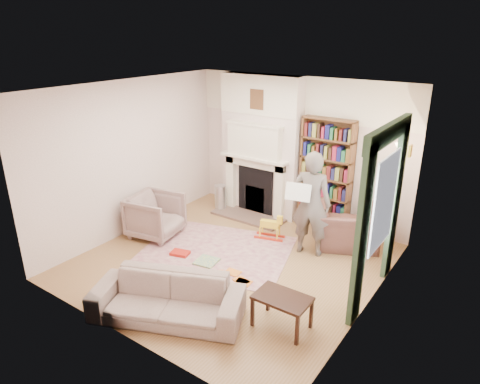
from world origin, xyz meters
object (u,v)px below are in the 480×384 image
Objects in this scene: coffee_table at (282,312)px; rocking_horse at (270,227)px; man_reading at (311,204)px; paraffin_heater at (220,198)px; bookcase at (326,168)px; armchair_reading at (348,227)px; sofa at (167,298)px; armchair_left at (156,216)px.

rocking_horse is at bearing 124.35° from coffee_table.
man_reading is 2.52m from paraffin_heater.
bookcase is 1.19m from armchair_reading.
sofa is (-1.18, -3.27, -0.07)m from armchair_reading.
armchair_reading is 3.46m from armchair_left.
man_reading is 2.57× the size of coffee_table.
paraffin_heater is at bearing 138.46° from coffee_table.
paraffin_heater is at bearing -26.52° from man_reading.
sofa is 3.70× the size of rocking_horse.
bookcase reaches higher than rocking_horse.
armchair_left is 0.48× the size of man_reading.
armchair_reading reaches higher than sofa.
rocking_horse is at bearing 68.27° from sofa.
man_reading is at bearing -14.51° from paraffin_heater.
armchair_reading is 1.38m from rocking_horse.
armchair_left reaches higher than sofa.
paraffin_heater is 1.64m from rocking_horse.
armchair_left is 2.50m from sofa.
paraffin_heater is (-2.81, 0.01, -0.08)m from armchair_reading.
man_reading reaches higher than armchair_left.
armchair_left is at bearing 1.73° from armchair_reading.
armchair_left is 2.10m from rocking_horse.
armchair_reading is (0.70, -0.51, -0.82)m from bookcase.
armchair_reading reaches higher than paraffin_heater.
bookcase reaches higher than man_reading.
armchair_reading is at bearing -36.05° from bookcase.
armchair_reading is at bearing 7.36° from rocking_horse.
sofa is at bearing -63.61° from paraffin_heater.
bookcase is 3.27m from armchair_left.
bookcase is 1.17m from man_reading.
paraffin_heater is (0.25, 1.64, -0.12)m from armchair_left.
man_reading is 3.36× the size of rocking_horse.
armchair_reading is at bearing 46.69° from sofa.
coffee_table is at bearing -70.97° from rocking_horse.
paraffin_heater is at bearing -166.67° from bookcase.
armchair_left is 3.35m from coffee_table.
armchair_reading is 0.93m from man_reading.
coffee_table is 2.48m from rocking_horse.
coffee_table is (0.60, -1.98, -0.68)m from man_reading.
coffee_table is at bearing -41.16° from paraffin_heater.
armchair_left reaches higher than coffee_table.
coffee_table is 3.94m from paraffin_heater.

